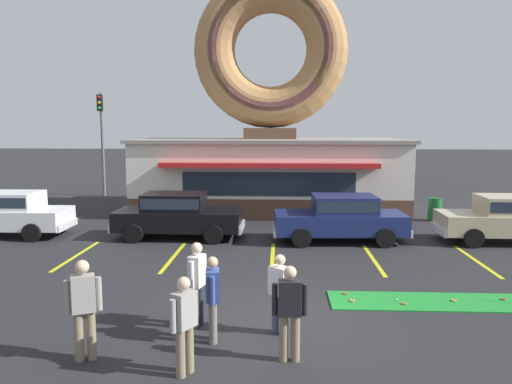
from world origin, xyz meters
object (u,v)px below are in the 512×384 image
golf_ball (397,299)px  car_navy (341,217)px  car_black (177,214)px  pedestrian_crossing_woman (197,280)px  trash_bin (435,209)px  pedestrian_clipboard_woman (290,309)px  pedestrian_leather_jacket_man (280,291)px  car_white (7,212)px  pedestrian_hooded_kid (184,321)px  traffic_light_pole (102,131)px  pedestrian_blue_sweater_man (84,305)px  car_champagne (508,217)px  pedestrian_beanie_man (213,295)px

golf_ball → car_navy: 6.01m
car_black → pedestrian_crossing_woman: pedestrian_crossing_woman is taller
trash_bin → pedestrian_clipboard_woman: bearing=-115.9°
pedestrian_leather_jacket_man → golf_ball: bearing=35.3°
car_black → car_white: (-6.18, -0.01, 0.00)m
pedestrian_hooded_kid → pedestrian_leather_jacket_man: (1.50, 1.67, -0.04)m
traffic_light_pole → pedestrian_hooded_kid: bearing=-67.2°
pedestrian_blue_sweater_man → pedestrian_leather_jacket_man: pedestrian_blue_sweater_man is taller
pedestrian_crossing_woman → traffic_light_pole: 20.54m
pedestrian_leather_jacket_man → pedestrian_crossing_woman: 1.63m
golf_ball → traffic_light_pole: traffic_light_pole is taller
golf_ball → traffic_light_pole: size_ratio=0.01×
golf_ball → car_navy: bearing=95.5°
car_champagne → pedestrian_crossing_woman: pedestrian_crossing_woman is taller
pedestrian_leather_jacket_man → pedestrian_crossing_woman: pedestrian_crossing_woman is taller
pedestrian_leather_jacket_man → trash_bin: bearing=61.4°
trash_bin → golf_ball: bearing=-111.0°
pedestrian_crossing_woman → trash_bin: 14.18m
pedestrian_clipboard_woman → traffic_light_pole: size_ratio=0.28×
car_navy → pedestrian_hooded_kid: bearing=-110.7°
pedestrian_clipboard_woman → traffic_light_pole: (-10.26, 19.86, 2.80)m
pedestrian_blue_sweater_man → pedestrian_clipboard_woman: size_ratio=1.06×
pedestrian_blue_sweater_man → traffic_light_pole: (-6.83, 20.00, 2.74)m
car_white → trash_bin: (16.29, 3.79, -0.37)m
car_white → pedestrian_clipboard_woman: pedestrian_clipboard_woman is taller
pedestrian_beanie_man → trash_bin: pedestrian_beanie_man is taller
trash_bin → car_champagne: bearing=-72.4°
pedestrian_blue_sweater_man → trash_bin: size_ratio=1.78×
pedestrian_clipboard_woman → pedestrian_leather_jacket_man: bearing=98.4°
car_champagne → traffic_light_pole: bearing=148.8°
car_white → pedestrian_crossing_woman: (8.20, -7.86, 0.07)m
golf_ball → trash_bin: size_ratio=0.04×
pedestrian_hooded_kid → pedestrian_leather_jacket_man: pedestrian_hooded_kid is taller
car_white → pedestrian_blue_sweater_man: 11.42m
car_champagne → traffic_light_pole: (-17.81, 10.79, 2.84)m
car_black → pedestrian_leather_jacket_man: car_black is taller
pedestrian_hooded_kid → pedestrian_beanie_man: pedestrian_hooded_kid is taller
car_champagne → pedestrian_leather_jacket_man: car_champagne is taller
golf_ball → car_white: size_ratio=0.01×
pedestrian_hooded_kid → pedestrian_clipboard_woman: (1.66, 0.55, 0.02)m
car_champagne → pedestrian_leather_jacket_man: bearing=-134.2°
car_white → pedestrian_hooded_kid: (8.32, -9.76, 0.01)m
car_black → pedestrian_blue_sweater_man: 9.37m
car_champagne → pedestrian_clipboard_woman: bearing=-129.8°
pedestrian_clipboard_woman → car_white: bearing=137.3°
car_champagne → pedestrian_hooded_kid: (-9.22, -9.61, 0.01)m
pedestrian_leather_jacket_man → pedestrian_beanie_man: (-1.22, -0.41, 0.03)m
pedestrian_hooded_kid → car_navy: bearing=69.3°
car_white → pedestrian_hooded_kid: bearing=-49.6°
car_navy → traffic_light_pole: size_ratio=0.80×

